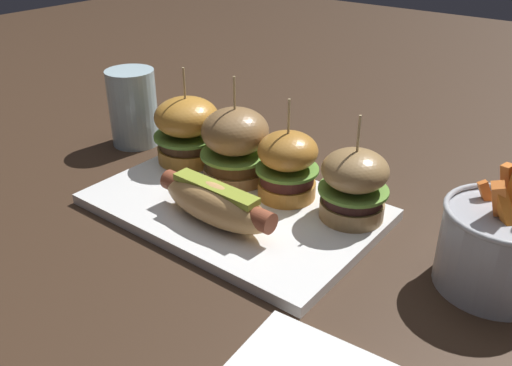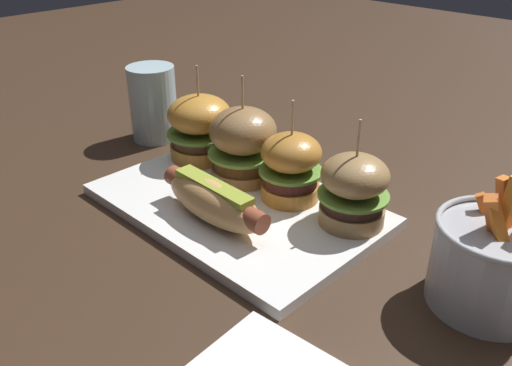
# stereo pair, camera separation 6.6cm
# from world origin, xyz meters

# --- Properties ---
(ground_plane) EXTENTS (3.00, 3.00, 0.00)m
(ground_plane) POSITION_xyz_m (0.00, 0.00, 0.00)
(ground_plane) COLOR #382619
(platter_main) EXTENTS (0.37, 0.24, 0.01)m
(platter_main) POSITION_xyz_m (0.00, 0.00, 0.01)
(platter_main) COLOR white
(platter_main) RESTS_ON ground
(hot_dog) EXTENTS (0.17, 0.06, 0.05)m
(hot_dog) POSITION_xyz_m (0.01, -0.05, 0.04)
(hot_dog) COLOR tan
(hot_dog) RESTS_ON platter_main
(slider_far_left) EXTENTS (0.10, 0.10, 0.14)m
(slider_far_left) POSITION_xyz_m (-0.14, 0.06, 0.06)
(slider_far_left) COLOR #C28330
(slider_far_left) RESTS_ON platter_main
(slider_center_left) EXTENTS (0.10, 0.10, 0.15)m
(slider_center_left) POSITION_xyz_m (-0.04, 0.05, 0.07)
(slider_center_left) COLOR olive
(slider_center_left) RESTS_ON platter_main
(slider_center_right) EXTENTS (0.08, 0.08, 0.13)m
(slider_center_right) POSITION_xyz_m (0.04, 0.06, 0.06)
(slider_center_right) COLOR #B87A2F
(slider_center_right) RESTS_ON platter_main
(slider_far_right) EXTENTS (0.09, 0.09, 0.13)m
(slider_far_right) POSITION_xyz_m (0.14, 0.06, 0.06)
(slider_far_right) COLOR #9E794A
(slider_far_right) RESTS_ON platter_main
(fries_bucket) EXTENTS (0.12, 0.12, 0.14)m
(fries_bucket) POSITION_xyz_m (0.31, 0.05, 0.05)
(fries_bucket) COLOR #A8AAB2
(fries_bucket) RESTS_ON ground
(water_glass) EXTENTS (0.08, 0.08, 0.12)m
(water_glass) POSITION_xyz_m (-0.27, 0.07, 0.06)
(water_glass) COLOR silver
(water_glass) RESTS_ON ground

